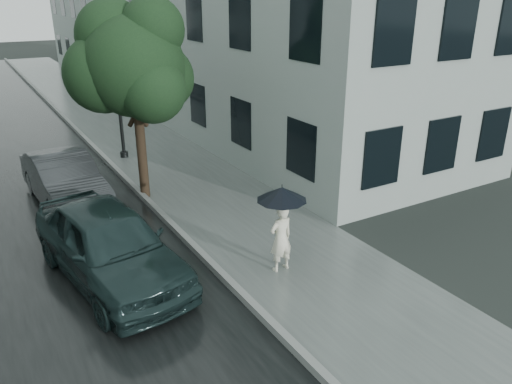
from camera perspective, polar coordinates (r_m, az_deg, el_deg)
ground at (r=10.53m, az=5.91°, el=-9.46°), size 120.00×120.00×0.00m
sidewalk at (r=20.71m, az=-13.58°, el=6.02°), size 3.50×60.00×0.01m
kerb_near at (r=20.26m, az=-18.51°, el=5.36°), size 0.15×60.00×0.15m
building_near at (r=28.82m, az=-8.84°, el=19.76°), size 7.02×36.00×9.00m
pedestrian at (r=10.33m, az=2.86°, el=-5.30°), size 0.56×0.39×1.47m
umbrella at (r=9.97m, az=2.97°, el=-0.20°), size 1.10×1.10×0.96m
street_tree at (r=13.85m, az=-13.92°, el=14.00°), size 3.48×3.17×5.40m
lamp_post at (r=17.68m, az=-16.20°, el=12.92°), size 0.85×0.35×5.16m
car_near at (r=10.41m, az=-16.42°, el=-5.72°), size 2.50×4.81×1.56m
car_far at (r=14.59m, az=-21.01°, el=1.34°), size 1.77×4.29×1.38m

